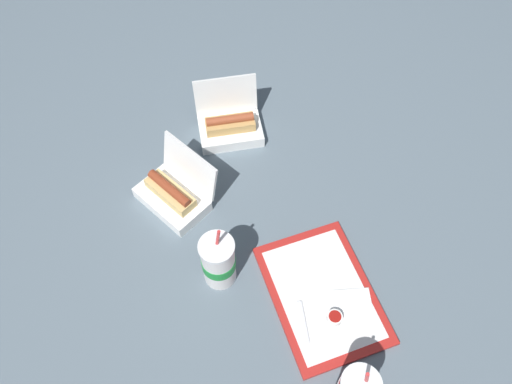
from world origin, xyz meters
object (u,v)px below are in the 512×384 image
at_px(ketchup_cup, 334,318).
at_px(soda_cup_right, 219,261).
at_px(food_tray, 322,294).
at_px(plastic_fork, 303,322).
at_px(clamshell_hotdog_right, 230,125).
at_px(clamshell_hotdog_back, 174,193).

distance_m(ketchup_cup, soda_cup_right, 0.33).
height_order(food_tray, soda_cup_right, soda_cup_right).
relative_size(plastic_fork, soda_cup_right, 0.46).
bearing_deg(ketchup_cup, soda_cup_right, 60.72).
bearing_deg(ketchup_cup, food_tray, 12.64).
xyz_separation_m(food_tray, plastic_fork, (-0.07, 0.06, 0.01)).
height_order(food_tray, plastic_fork, plastic_fork).
distance_m(plastic_fork, soda_cup_right, 0.26).
distance_m(plastic_fork, clamshell_hotdog_right, 0.66).
height_order(plastic_fork, clamshell_hotdog_back, clamshell_hotdog_back).
height_order(ketchup_cup, soda_cup_right, soda_cup_right).
bearing_deg(clamshell_hotdog_right, ketchup_cup, -161.65).
relative_size(food_tray, clamshell_hotdog_right, 2.01).
bearing_deg(food_tray, soda_cup_right, 72.32).
height_order(food_tray, clamshell_hotdog_back, clamshell_hotdog_back).
relative_size(food_tray, soda_cup_right, 1.78).
relative_size(clamshell_hotdog_back, clamshell_hotdog_right, 1.26).
bearing_deg(clamshell_hotdog_right, soda_cup_right, 172.54).
bearing_deg(clamshell_hotdog_right, food_tray, -160.95).
bearing_deg(plastic_fork, food_tray, -43.07).
relative_size(ketchup_cup, clamshell_hotdog_back, 0.15).
height_order(ketchup_cup, plastic_fork, ketchup_cup).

